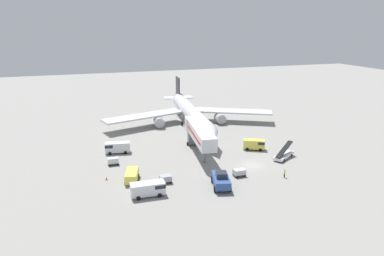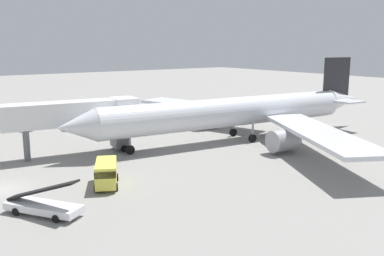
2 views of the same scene
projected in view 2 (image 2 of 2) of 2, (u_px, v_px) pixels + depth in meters
name	position (u px, v px, depth m)	size (l,w,h in m)	color
ground_plane	(1.00, 190.00, 37.61)	(300.00, 300.00, 0.00)	gray
airplane_at_gate	(240.00, 112.00, 56.75)	(47.28, 47.32, 10.75)	silver
jet_bridge	(72.00, 116.00, 48.43)	(5.52, 17.60, 6.37)	silver
belt_loader_truck	(43.00, 205.00, 31.96)	(6.15, 4.93, 3.01)	white
service_van_far_left	(106.00, 173.00, 38.21)	(4.90, 3.68, 2.27)	#E5DB4C
service_van_mid_right	(72.00, 119.00, 65.66)	(5.42, 2.82, 2.37)	silver
baggage_cart_mid_center	(26.00, 125.00, 63.28)	(2.09, 1.24, 1.43)	#38383D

